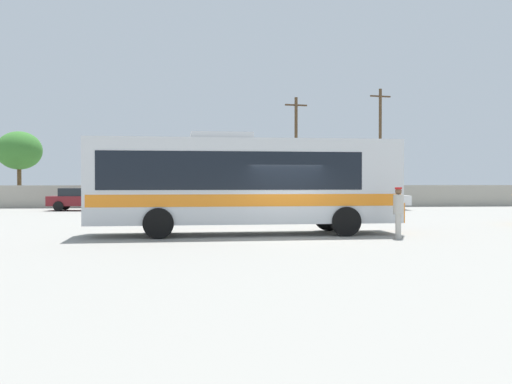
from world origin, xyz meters
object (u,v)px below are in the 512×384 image
object	(u,v)px
attendant_by_bus_door	(398,209)
utility_pole_far	(296,149)
coach_bus_silver_orange	(241,181)
utility_pole_near	(380,145)
parked_car_rightmost_white	(373,198)
parked_car_third_grey	(269,198)
roadside_tree_left	(19,151)
parked_car_second_silver	(172,198)
roadside_tree_midleft	(146,160)
parked_car_leftmost_maroon	(82,199)

from	to	relation	value
attendant_by_bus_door	utility_pole_far	size ratio (longest dim) A/B	0.21
coach_bus_silver_orange	utility_pole_near	size ratio (longest dim) A/B	1.21
coach_bus_silver_orange	utility_pole_near	xyz separation A→B (m)	(13.06, 25.74, 2.90)
parked_car_rightmost_white	utility_pole_near	bearing A→B (deg)	69.82
parked_car_third_grey	roadside_tree_left	distance (m)	20.29
parked_car_second_silver	parked_car_third_grey	xyz separation A→B (m)	(6.38, -0.17, 0.01)
coach_bus_silver_orange	utility_pole_near	bearing A→B (deg)	63.09
attendant_by_bus_door	utility_pole_near	bearing A→B (deg)	74.15
parked_car_second_silver	utility_pole_far	distance (m)	11.84
parked_car_second_silver	utility_pole_near	bearing A→B (deg)	25.06
roadside_tree_midleft	utility_pole_near	bearing A→B (deg)	-0.84
parked_car_leftmost_maroon	roadside_tree_left	size ratio (longest dim) A/B	0.75
coach_bus_silver_orange	attendant_by_bus_door	size ratio (longest dim) A/B	6.52
attendant_by_bus_door	parked_car_leftmost_maroon	xyz separation A→B (m)	(-14.32, 20.64, -0.20)
parked_car_third_grey	utility_pole_near	size ratio (longest dim) A/B	0.48
utility_pole_near	parked_car_rightmost_white	bearing A→B (deg)	-110.18
roadside_tree_midleft	attendant_by_bus_door	bearing A→B (deg)	-69.03
parked_car_third_grey	roadside_tree_left	world-z (taller)	roadside_tree_left
parked_car_second_silver	utility_pole_near	size ratio (longest dim) A/B	0.50
parked_car_leftmost_maroon	utility_pole_near	world-z (taller)	utility_pole_near
utility_pole_far	roadside_tree_left	distance (m)	21.26
parked_car_third_grey	roadside_tree_midleft	world-z (taller)	roadside_tree_midleft
utility_pole_near	attendant_by_bus_door	bearing A→B (deg)	-105.85
coach_bus_silver_orange	attendant_by_bus_door	xyz separation A→B (m)	(5.18, -2.04, -0.97)
coach_bus_silver_orange	parked_car_third_grey	world-z (taller)	coach_bus_silver_orange
utility_pole_far	parked_car_rightmost_white	bearing A→B (deg)	-58.45
parked_car_third_grey	utility_pole_near	bearing A→B (deg)	38.10
attendant_by_bus_door	parked_car_leftmost_maroon	size ratio (longest dim) A/B	0.40
parked_car_second_silver	roadside_tree_midleft	size ratio (longest dim) A/B	0.92
parked_car_rightmost_white	utility_pole_far	bearing A→B (deg)	121.55
parked_car_leftmost_maroon	utility_pole_near	size ratio (longest dim) A/B	0.46
parked_car_leftmost_maroon	utility_pole_near	xyz separation A→B (m)	(22.20, 7.15, 4.08)
parked_car_leftmost_maroon	utility_pole_far	world-z (taller)	utility_pole_far
coach_bus_silver_orange	attendant_by_bus_door	distance (m)	5.65
utility_pole_near	parked_car_leftmost_maroon	bearing A→B (deg)	-162.16
parked_car_third_grey	utility_pole_near	xyz separation A→B (m)	(9.96, 7.81, 4.05)
coach_bus_silver_orange	parked_car_third_grey	bearing A→B (deg)	80.17
parked_car_rightmost_white	utility_pole_far	xyz separation A→B (m)	(-4.13, 6.73, 3.59)
parked_car_rightmost_white	roadside_tree_midleft	bearing A→B (deg)	152.39
coach_bus_silver_orange	roadside_tree_midleft	size ratio (longest dim) A/B	2.24
parked_car_leftmost_maroon	parked_car_third_grey	distance (m)	12.26
attendant_by_bus_door	parked_car_rightmost_white	world-z (taller)	attendant_by_bus_door
attendant_by_bus_door	parked_car_leftmost_maroon	bearing A→B (deg)	124.75
roadside_tree_left	attendant_by_bus_door	bearing A→B (deg)	-53.99
parked_car_second_silver	roadside_tree_left	distance (m)	14.70
coach_bus_silver_orange	parked_car_leftmost_maroon	distance (m)	20.75
utility_pole_near	coach_bus_silver_orange	bearing A→B (deg)	-116.91
parked_car_leftmost_maroon	utility_pole_far	xyz separation A→B (m)	(15.15, 5.93, 3.60)
attendant_by_bus_door	parked_car_second_silver	xyz separation A→B (m)	(-8.45, 20.15, -0.18)
parked_car_third_grey	roadside_tree_midleft	bearing A→B (deg)	137.05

